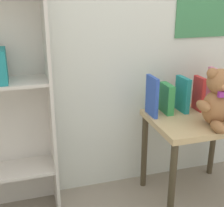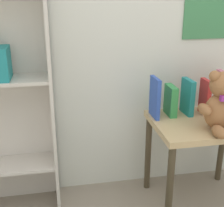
{
  "view_description": "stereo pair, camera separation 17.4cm",
  "coord_description": "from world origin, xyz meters",
  "px_view_note": "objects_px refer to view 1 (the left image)",
  "views": [
    {
      "loc": [
        -0.78,
        -0.38,
        1.29
      ],
      "look_at": [
        -0.31,
        1.19,
        0.69
      ],
      "focal_mm": 50.0,
      "sensor_mm": 36.0,
      "label": 1
    },
    {
      "loc": [
        -0.61,
        -0.42,
        1.29
      ],
      "look_at": [
        -0.31,
        1.19,
        0.69
      ],
      "focal_mm": 50.0,
      "sensor_mm": 36.0,
      "label": 2
    }
  ],
  "objects_px": {
    "book_standing_pink": "(214,89)",
    "book_standing_teal": "(182,94)",
    "book_standing_blue": "(152,96)",
    "book_standing_red": "(199,94)",
    "teddy_bear": "(219,100)",
    "display_table": "(198,131)",
    "book_standing_green": "(167,98)"
  },
  "relations": [
    {
      "from": "book_standing_pink",
      "to": "book_standing_teal",
      "type": "bearing_deg",
      "value": 177.97
    },
    {
      "from": "book_standing_blue",
      "to": "book_standing_red",
      "type": "xyz_separation_m",
      "value": [
        0.32,
        -0.0,
        -0.01
      ]
    },
    {
      "from": "teddy_bear",
      "to": "display_table",
      "type": "bearing_deg",
      "value": 101.69
    },
    {
      "from": "display_table",
      "to": "book_standing_green",
      "type": "relative_size",
      "value": 3.22
    },
    {
      "from": "display_table",
      "to": "book_standing_pink",
      "type": "relative_size",
      "value": 2.26
    },
    {
      "from": "book_standing_blue",
      "to": "book_standing_pink",
      "type": "xyz_separation_m",
      "value": [
        0.43,
        -0.0,
        0.01
      ]
    },
    {
      "from": "teddy_bear",
      "to": "book_standing_red",
      "type": "distance_m",
      "value": 0.25
    },
    {
      "from": "book_standing_green",
      "to": "book_standing_pink",
      "type": "distance_m",
      "value": 0.32
    },
    {
      "from": "book_standing_blue",
      "to": "book_standing_pink",
      "type": "bearing_deg",
      "value": -1.03
    },
    {
      "from": "book_standing_green",
      "to": "display_table",
      "type": "bearing_deg",
      "value": -39.07
    },
    {
      "from": "book_standing_green",
      "to": "book_standing_teal",
      "type": "relative_size",
      "value": 0.84
    },
    {
      "from": "display_table",
      "to": "book_standing_green",
      "type": "height_order",
      "value": "book_standing_green"
    },
    {
      "from": "book_standing_pink",
      "to": "book_standing_blue",
      "type": "bearing_deg",
      "value": -178.63
    },
    {
      "from": "display_table",
      "to": "book_standing_red",
      "type": "distance_m",
      "value": 0.24
    },
    {
      "from": "display_table",
      "to": "teddy_bear",
      "type": "relative_size",
      "value": 1.78
    },
    {
      "from": "book_standing_blue",
      "to": "book_standing_pink",
      "type": "height_order",
      "value": "book_standing_pink"
    },
    {
      "from": "display_table",
      "to": "teddy_bear",
      "type": "height_order",
      "value": "teddy_bear"
    },
    {
      "from": "book_standing_red",
      "to": "book_standing_teal",
      "type": "bearing_deg",
      "value": 170.01
    },
    {
      "from": "book_standing_teal",
      "to": "book_standing_red",
      "type": "bearing_deg",
      "value": -10.97
    },
    {
      "from": "display_table",
      "to": "book_standing_red",
      "type": "bearing_deg",
      "value": 65.29
    },
    {
      "from": "book_standing_blue",
      "to": "book_standing_teal",
      "type": "bearing_deg",
      "value": 2.37
    },
    {
      "from": "book_standing_teal",
      "to": "book_standing_green",
      "type": "bearing_deg",
      "value": 176.09
    },
    {
      "from": "book_standing_teal",
      "to": "book_standing_pink",
      "type": "xyz_separation_m",
      "value": [
        0.21,
        -0.01,
        0.02
      ]
    },
    {
      "from": "book_standing_pink",
      "to": "book_standing_green",
      "type": "bearing_deg",
      "value": 178.74
    },
    {
      "from": "book_standing_red",
      "to": "book_standing_pink",
      "type": "distance_m",
      "value": 0.11
    },
    {
      "from": "book_standing_blue",
      "to": "display_table",
      "type": "bearing_deg",
      "value": -24.99
    },
    {
      "from": "book_standing_blue",
      "to": "book_standing_teal",
      "type": "relative_size",
      "value": 1.11
    },
    {
      "from": "book_standing_red",
      "to": "book_standing_blue",
      "type": "bearing_deg",
      "value": 177.69
    },
    {
      "from": "book_standing_blue",
      "to": "book_standing_green",
      "type": "relative_size",
      "value": 1.33
    },
    {
      "from": "book_standing_blue",
      "to": "book_standing_green",
      "type": "height_order",
      "value": "book_standing_blue"
    },
    {
      "from": "display_table",
      "to": "book_standing_teal",
      "type": "height_order",
      "value": "book_standing_teal"
    },
    {
      "from": "book_standing_red",
      "to": "book_standing_pink",
      "type": "height_order",
      "value": "book_standing_pink"
    }
  ]
}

